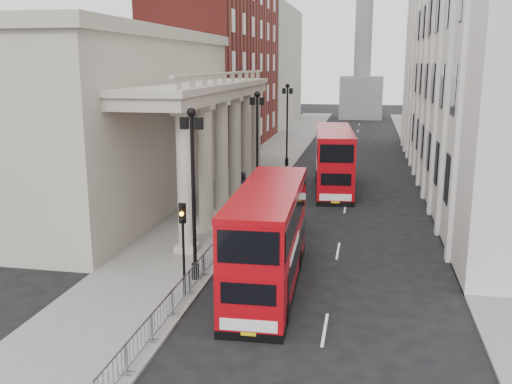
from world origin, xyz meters
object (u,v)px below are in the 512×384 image
traffic_light (183,232)px  lamp_post_north (287,119)px  pedestrian_a (188,206)px  pedestrian_b (188,208)px  lamp_post_mid (257,139)px  pedestrian_c (243,184)px  bus_near (268,236)px  lamp_post_south (193,183)px  bus_far (334,159)px  monument_column (364,33)px

traffic_light → lamp_post_north: bearing=90.2°
pedestrian_a → pedestrian_b: (0.12, -0.43, -0.07)m
lamp_post_mid → lamp_post_north: (0.00, 16.00, 0.00)m
pedestrian_a → pedestrian_c: 7.99m
lamp_post_mid → bus_near: 16.63m
lamp_post_north → pedestrian_a: 22.12m
traffic_light → pedestrian_a: (-3.79, 12.55, -2.06)m
lamp_post_south → pedestrian_c: lamp_post_south is taller
lamp_post_south → pedestrian_a: 11.81m
lamp_post_north → pedestrian_c: (-1.61, -13.75, -3.86)m
lamp_post_south → traffic_light: bearing=-87.2°
lamp_post_south → bus_far: (5.32, 22.06, -2.25)m
lamp_post_mid → bus_near: size_ratio=0.74×
monument_column → lamp_post_mid: 73.14m
pedestrian_b → lamp_post_mid: bearing=-156.0°
lamp_post_mid → lamp_post_north: bearing=90.0°
lamp_post_south → pedestrian_b: 11.42m
monument_column → pedestrian_c: size_ratio=29.03×
lamp_post_south → pedestrian_c: bearing=95.0°
bus_far → lamp_post_mid: bearing=-136.6°
lamp_post_mid → pedestrian_a: bearing=-124.0°
traffic_light → bus_near: bearing=29.2°
lamp_post_south → traffic_light: (0.10, -2.02, -1.80)m
lamp_post_north → bus_near: 32.35m
bus_far → pedestrian_a: bearing=-133.3°
lamp_post_north → monument_column: bearing=83.3°
bus_near → pedestrian_c: 19.09m
traffic_light → pedestrian_c: bearing=94.8°
pedestrian_a → pedestrian_b: bearing=-93.8°
pedestrian_a → pedestrian_b: pedestrian_a is taller
lamp_post_mid → traffic_light: (0.10, -18.02, -1.80)m
lamp_post_south → lamp_post_north: bearing=90.0°
bus_far → pedestrian_c: bus_far is taller
monument_column → pedestrian_a: bearing=-97.6°
pedestrian_a → lamp_post_north: bearing=60.9°
bus_far → pedestrian_b: 14.99m
pedestrian_a → bus_far: bearing=32.7°
traffic_light → bus_near: (3.51, 1.96, -0.58)m
lamp_post_mid → pedestrian_a: (-3.69, -5.47, -3.87)m
lamp_post_mid → pedestrian_c: 4.74m
lamp_post_north → pedestrian_a: (-3.69, -21.47, -3.87)m
monument_column → pedestrian_b: size_ratio=31.63×
lamp_post_south → pedestrian_c: size_ratio=4.46×
lamp_post_south → lamp_post_north: same height
traffic_light → bus_near: size_ratio=0.38×
lamp_post_mid → bus_near: bearing=-77.3°
lamp_post_north → traffic_light: lamp_post_north is taller
lamp_post_south → lamp_post_mid: bearing=90.0°
lamp_post_mid → bus_far: size_ratio=0.69×
traffic_light → pedestrian_a: size_ratio=2.32×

